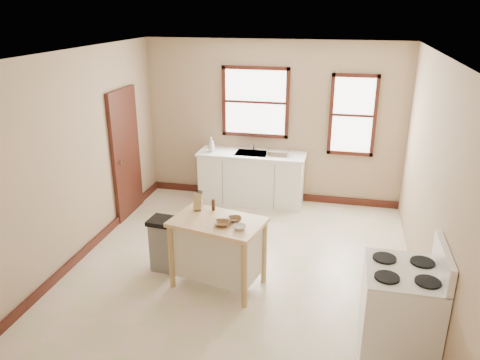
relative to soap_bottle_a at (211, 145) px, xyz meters
name	(u,v)px	position (x,y,z in m)	size (l,w,h in m)	color
floor	(241,266)	(1.00, -2.11, -1.05)	(5.00, 5.00, 0.00)	beige
ceiling	(241,53)	(1.00, -2.11, 1.75)	(5.00, 5.00, 0.00)	white
wall_back	(272,123)	(1.00, 0.39, 0.35)	(4.50, 0.04, 2.80)	tan
wall_left	(78,157)	(-1.25, -2.11, 0.35)	(0.04, 5.00, 2.80)	tan
wall_right	(432,183)	(3.25, -2.11, 0.35)	(0.04, 5.00, 2.80)	tan
window_main	(255,102)	(0.70, 0.37, 0.70)	(1.17, 0.06, 1.22)	#3D1510
window_side	(353,115)	(2.35, 0.37, 0.55)	(0.77, 0.06, 1.37)	#3D1510
door_left	(126,154)	(-1.21, -0.81, 0.00)	(0.06, 0.90, 2.10)	#3D1510
baseboard_back	(270,195)	(1.00, 0.36, -0.99)	(4.50, 0.04, 0.12)	#3D1510
baseboard_left	(91,245)	(-1.22, -2.11, -0.99)	(0.04, 5.00, 0.12)	#3D1510
sink_counter	(251,178)	(0.70, 0.09, -0.59)	(1.86, 0.62, 0.92)	white
faucet	(254,144)	(0.70, 0.27, -0.02)	(0.03, 0.03, 0.22)	silver
soap_bottle_a	(211,145)	(0.00, 0.00, 0.00)	(0.10, 0.10, 0.26)	#B2B2B2
soap_bottle_b	(212,146)	(0.00, 0.04, -0.04)	(0.08, 0.08, 0.18)	#B2B2B2
dish_rack	(278,153)	(1.17, 0.04, -0.08)	(0.37, 0.27, 0.09)	silver
kitchen_island	(218,253)	(0.81, -2.58, -0.61)	(1.09, 0.69, 0.89)	tan
knife_block	(198,202)	(0.49, -2.32, -0.06)	(0.10, 0.10, 0.20)	tan
pepper_grinder	(213,205)	(0.69, -2.31, -0.09)	(0.04, 0.04, 0.15)	#3E2110
bowl_a	(222,224)	(0.90, -2.70, -0.14)	(0.19, 0.19, 0.05)	brown
bowl_b	(234,219)	(1.02, -2.55, -0.14)	(0.17, 0.17, 0.04)	brown
bowl_c	(240,227)	(1.13, -2.75, -0.14)	(0.15, 0.15, 0.05)	silver
trash_bin	(165,244)	(0.03, -2.37, -0.69)	(0.37, 0.31, 0.73)	gray
gas_stove	(401,301)	(2.88, -3.39, -0.43)	(0.77, 0.78, 1.23)	white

